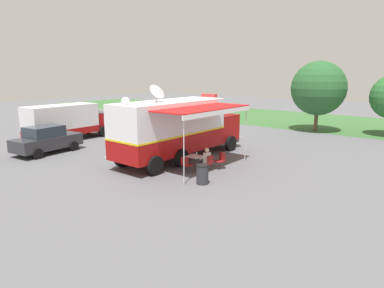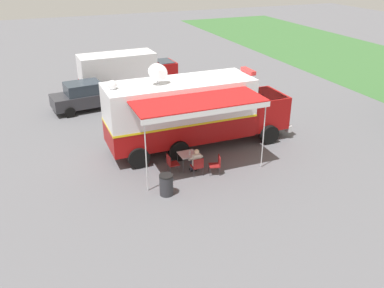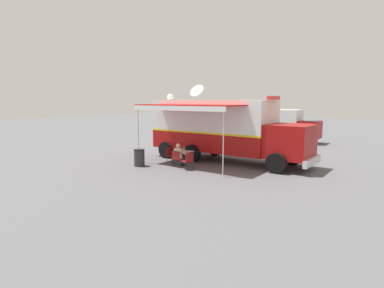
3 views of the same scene
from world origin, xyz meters
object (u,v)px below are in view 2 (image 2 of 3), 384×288
Objects in this scene: folding_table at (188,155)px; car_behind_truck at (85,96)px; seated_responder at (196,161)px; trash_bin at (166,185)px; command_truck at (194,110)px; support_truck at (125,72)px; folding_chair_at_table at (198,165)px; folding_chair_spare_by_truck at (217,163)px; water_bottle at (190,152)px; folding_chair_beside_table at (171,162)px.

car_behind_truck reaches higher than folding_table.
seated_responder is 2.15m from trash_bin.
command_truck reaches higher than support_truck.
folding_chair_at_table is 0.87m from folding_chair_spare_by_truck.
water_bottle is at bearing -173.05° from folding_chair_at_table.
water_bottle is 0.26× the size of folding_chair_beside_table.
water_bottle reaches higher than folding_table.
support_truck is at bearing -176.35° from folding_chair_spare_by_truck.
folding_chair_at_table is at bearing -19.46° from command_truck.
water_bottle is at bearing 35.41° from folding_table.
seated_responder is at bearing 63.55° from folding_chair_beside_table.
folding_chair_beside_table is 0.13× the size of support_truck.
support_truck reaches higher than trash_bin.
folding_chair_beside_table is 1.86m from trash_bin.
folding_table is 0.87m from folding_chair_beside_table.
support_truck is at bearing -179.98° from seated_responder.
folding_table is at bearing 17.80° from car_behind_truck.
command_truck reaches higher than water_bottle.
folding_chair_beside_table is (-0.68, -1.00, 0.00)m from folding_chair_at_table.
folding_chair_beside_table is 10.05m from car_behind_truck.
folding_chair_at_table and folding_chair_spare_by_truck have the same top height.
seated_responder is at bearing 0.02° from support_truck.
folding_chair_spare_by_truck is 13.56m from support_truck.
folding_chair_beside_table is at bearing -116.45° from seated_responder.
trash_bin is 0.21× the size of car_behind_truck.
command_truck is 10.92× the size of folding_chair_beside_table.
support_truck reaches higher than folding_chair_at_table.
folding_table is 0.18× the size of car_behind_truck.
folding_chair_spare_by_truck is at bearing 79.12° from folding_chair_at_table.
folding_table is 3.59× the size of water_bottle.
trash_bin is at bearing -25.36° from folding_chair_beside_table.
support_truck is at bearing -179.98° from folding_chair_at_table.
folding_chair_beside_table reaches higher than folding_table.
car_behind_truck reaches higher than trash_bin.
folding_table is at bearing -144.59° from water_bottle.
command_truck is at bearing 137.84° from folding_chair_beside_table.
car_behind_truck reaches higher than seated_responder.
folding_chair_spare_by_truck is 0.96× the size of trash_bin.
support_truck is (-13.51, -0.86, 0.87)m from folding_chair_spare_by_truck.
folding_chair_at_table is 1.00× the size of folding_chair_beside_table.
command_truck is 3.42m from folding_chair_at_table.
folding_chair_beside_table is 0.70× the size of seated_responder.
folding_table is at bearing 137.46° from trash_bin.
water_bottle reaches higher than folding_chair_spare_by_truck.
trash_bin is (1.18, -1.79, -0.20)m from seated_responder.
folding_chair_at_table is 10.97m from car_behind_truck.
command_truck is 10.92× the size of folding_chair_at_table.
trash_bin is (1.68, -0.79, -0.06)m from folding_chair_beside_table.
support_truck reaches higher than folding_chair_beside_table.
folding_table is 0.64× the size of seated_responder.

